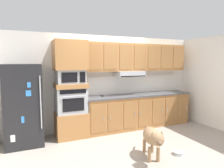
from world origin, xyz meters
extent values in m
plane|color=#9E9389|center=(0.00, 0.00, 0.00)|extent=(9.60, 9.60, 0.00)
cube|color=silver|center=(0.00, 1.11, 1.25)|extent=(6.20, 0.12, 2.50)
cube|color=white|center=(2.80, 0.00, 1.25)|extent=(0.12, 7.10, 2.50)
cube|color=black|center=(-2.02, 0.68, 0.88)|extent=(0.76, 0.70, 1.76)
cylinder|color=silver|center=(-1.69, 0.31, 0.98)|extent=(0.02, 0.02, 1.10)
cube|color=#337FDB|center=(-1.91, 0.33, 1.18)|extent=(0.10, 0.01, 0.12)
cube|color=#337FDB|center=(-2.04, 0.33, 0.65)|extent=(0.06, 0.01, 0.13)
cube|color=white|center=(-2.24, 0.33, 0.29)|extent=(0.08, 0.01, 0.14)
cube|color=#337FDB|center=(-1.90, 0.33, 1.35)|extent=(0.07, 0.01, 0.11)
cube|color=#A8703D|center=(-0.98, 0.75, 0.30)|extent=(0.74, 0.62, 0.60)
cube|color=#A8AAAF|center=(-0.98, 0.75, 0.90)|extent=(0.70, 0.58, 0.60)
cube|color=black|center=(-0.98, 0.45, 0.84)|extent=(0.49, 0.01, 0.30)
cube|color=black|center=(-0.98, 0.45, 1.14)|extent=(0.59, 0.01, 0.09)
cylinder|color=#A8AAAF|center=(-0.98, 0.43, 1.03)|extent=(0.56, 0.02, 0.02)
cube|color=#A8703D|center=(-0.98, 0.75, 1.25)|extent=(0.74, 0.62, 0.10)
cube|color=#A8AAAF|center=(-0.98, 0.75, 1.46)|extent=(0.64, 0.53, 0.32)
cube|color=black|center=(-1.05, 0.48, 1.46)|extent=(0.35, 0.01, 0.22)
cube|color=black|center=(-0.76, 0.48, 1.46)|extent=(0.13, 0.01, 0.24)
cube|color=#A8703D|center=(-0.98, 0.75, 1.96)|extent=(0.74, 0.62, 0.68)
cube|color=#A8703D|center=(0.90, 0.75, 0.44)|extent=(3.03, 0.60, 0.88)
cube|color=#9A6738|center=(-0.40, 0.44, 0.46)|extent=(0.36, 0.01, 0.70)
cylinder|color=#BCBCC1|center=(-0.27, 0.43, 0.46)|extent=(0.01, 0.01, 0.12)
cube|color=#9A6738|center=(0.04, 0.44, 0.46)|extent=(0.36, 0.01, 0.70)
cylinder|color=#BCBCC1|center=(-0.09, 0.43, 0.46)|extent=(0.01, 0.01, 0.12)
cube|color=#9A6738|center=(0.47, 0.44, 0.46)|extent=(0.36, 0.01, 0.70)
cylinder|color=#BCBCC1|center=(0.60, 0.43, 0.46)|extent=(0.01, 0.01, 0.12)
cube|color=#9A6738|center=(0.90, 0.44, 0.46)|extent=(0.36, 0.01, 0.70)
cylinder|color=#BCBCC1|center=(0.77, 0.43, 0.46)|extent=(0.01, 0.01, 0.12)
cube|color=#9A6738|center=(1.34, 0.44, 0.46)|extent=(0.36, 0.01, 0.70)
cylinder|color=#BCBCC1|center=(1.47, 0.43, 0.46)|extent=(0.01, 0.01, 0.12)
cube|color=#9A6738|center=(1.77, 0.44, 0.46)|extent=(0.36, 0.01, 0.70)
cylinder|color=#BCBCC1|center=(1.64, 0.43, 0.46)|extent=(0.01, 0.01, 0.12)
cube|color=#9A6738|center=(2.21, 0.44, 0.46)|extent=(0.36, 0.01, 0.70)
cylinder|color=#BCBCC1|center=(2.34, 0.43, 0.46)|extent=(0.01, 0.01, 0.12)
cube|color=#4C4C51|center=(0.90, 0.75, 0.90)|extent=(3.07, 0.64, 0.04)
cube|color=white|center=(0.90, 1.04, 1.17)|extent=(3.07, 0.02, 0.50)
cube|color=#A8703D|center=(0.90, 0.88, 1.93)|extent=(3.03, 0.34, 0.74)
cube|color=#A8AAAF|center=(0.62, 0.81, 1.49)|extent=(0.76, 0.48, 0.14)
cube|color=black|center=(0.62, 0.59, 1.43)|extent=(0.72, 0.04, 0.02)
cube|color=#9A6738|center=(-0.40, 0.70, 1.93)|extent=(0.36, 0.01, 0.63)
cube|color=#9A6738|center=(0.04, 0.70, 1.93)|extent=(0.36, 0.01, 0.63)
cube|color=#9A6738|center=(0.47, 0.70, 1.93)|extent=(0.36, 0.01, 0.63)
cube|color=#9A6738|center=(0.90, 0.70, 1.93)|extent=(0.36, 0.01, 0.63)
cube|color=#9A6738|center=(1.34, 0.70, 1.93)|extent=(0.36, 0.01, 0.63)
cube|color=#9A6738|center=(1.77, 0.70, 1.93)|extent=(0.36, 0.01, 0.63)
cube|color=#9A6738|center=(2.21, 0.70, 1.93)|extent=(0.36, 0.01, 0.63)
cylinder|color=black|center=(-0.16, 0.80, 0.93)|extent=(0.06, 0.10, 0.03)
cylinder|color=silver|center=(-0.06, 0.84, 0.93)|extent=(0.04, 0.12, 0.01)
ellipsoid|color=#997551|center=(0.18, -0.91, 0.42)|extent=(0.45, 0.61, 0.29)
sphere|color=#997551|center=(0.06, -1.27, 0.50)|extent=(0.23, 0.23, 0.23)
ellipsoid|color=brown|center=(0.02, -1.38, 0.48)|extent=(0.13, 0.15, 0.08)
cone|color=#997551|center=(0.14, -1.28, 0.60)|extent=(0.06, 0.06, 0.07)
cone|color=#997551|center=(-0.01, -1.23, 0.60)|extent=(0.06, 0.06, 0.07)
cylinder|color=#997551|center=(0.30, -0.58, 0.45)|extent=(0.09, 0.17, 0.13)
cylinder|color=#997551|center=(0.20, -1.12, 0.14)|extent=(0.06, 0.06, 0.27)
cylinder|color=#997551|center=(0.05, -1.07, 0.14)|extent=(0.06, 0.06, 0.27)
cylinder|color=#997551|center=(0.32, -0.76, 0.14)|extent=(0.06, 0.06, 0.27)
cylinder|color=#997551|center=(0.17, -0.70, 0.14)|extent=(0.06, 0.06, 0.27)
cylinder|color=#B2B7BC|center=(0.73, -1.04, 0.03)|extent=(0.20, 0.20, 0.06)
cylinder|color=brown|center=(0.73, -1.04, 0.04)|extent=(0.15, 0.15, 0.03)
camera|label=1|loc=(-1.93, -3.95, 1.80)|focal=31.90mm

